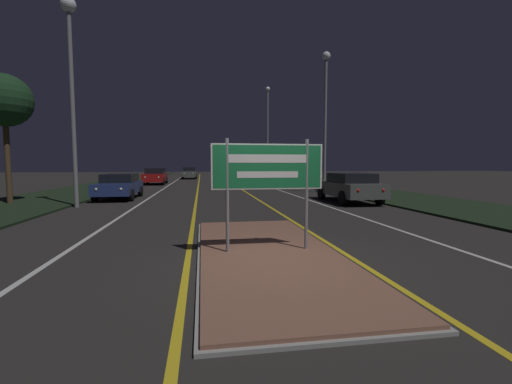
{
  "coord_description": "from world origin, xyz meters",
  "views": [
    {
      "loc": [
        -1.33,
        -6.27,
        1.87
      ],
      "look_at": [
        0.0,
        2.04,
        1.18
      ],
      "focal_mm": 24.0,
      "sensor_mm": 36.0,
      "label": 1
    }
  ],
  "objects_px": {
    "streetlight_left_near": "(71,61)",
    "car_receding_2": "(237,174)",
    "streetlight_right_far": "(268,123)",
    "car_receding_0": "(349,187)",
    "car_approaching_1": "(155,176)",
    "highway_sign": "(268,171)",
    "car_receding_1": "(289,177)",
    "streetlight_right_near": "(325,102)",
    "car_approaching_0": "(119,186)",
    "car_approaching_2": "(189,173)"
  },
  "relations": [
    {
      "from": "highway_sign",
      "to": "streetlight_left_near",
      "type": "relative_size",
      "value": 0.26
    },
    {
      "from": "streetlight_left_near",
      "to": "car_approaching_1",
      "type": "height_order",
      "value": "streetlight_left_near"
    },
    {
      "from": "car_receding_2",
      "to": "car_approaching_1",
      "type": "height_order",
      "value": "car_approaching_1"
    },
    {
      "from": "streetlight_left_near",
      "to": "car_approaching_1",
      "type": "relative_size",
      "value": 2.0
    },
    {
      "from": "streetlight_left_near",
      "to": "car_receding_2",
      "type": "height_order",
      "value": "streetlight_left_near"
    },
    {
      "from": "streetlight_left_near",
      "to": "streetlight_right_near",
      "type": "height_order",
      "value": "streetlight_right_near"
    },
    {
      "from": "car_approaching_2",
      "to": "car_approaching_0",
      "type": "bearing_deg",
      "value": -96.37
    },
    {
      "from": "streetlight_left_near",
      "to": "car_receding_2",
      "type": "distance_m",
      "value": 25.59
    },
    {
      "from": "streetlight_left_near",
      "to": "car_receding_0",
      "type": "relative_size",
      "value": 1.92
    },
    {
      "from": "streetlight_right_near",
      "to": "car_approaching_1",
      "type": "bearing_deg",
      "value": 137.19
    },
    {
      "from": "streetlight_left_near",
      "to": "highway_sign",
      "type": "bearing_deg",
      "value": -53.31
    },
    {
      "from": "car_receding_1",
      "to": "car_approaching_2",
      "type": "relative_size",
      "value": 0.91
    },
    {
      "from": "streetlight_right_near",
      "to": "car_receding_1",
      "type": "xyz_separation_m",
      "value": [
        -0.96,
        5.63,
        -5.11
      ]
    },
    {
      "from": "streetlight_right_far",
      "to": "car_receding_0",
      "type": "bearing_deg",
      "value": -90.66
    },
    {
      "from": "car_approaching_2",
      "to": "car_approaching_1",
      "type": "bearing_deg",
      "value": -102.75
    },
    {
      "from": "streetlight_left_near",
      "to": "car_receding_0",
      "type": "distance_m",
      "value": 13.67
    },
    {
      "from": "streetlight_right_far",
      "to": "car_approaching_0",
      "type": "relative_size",
      "value": 2.43
    },
    {
      "from": "streetlight_left_near",
      "to": "car_approaching_1",
      "type": "bearing_deg",
      "value": 86.3
    },
    {
      "from": "highway_sign",
      "to": "car_receding_1",
      "type": "relative_size",
      "value": 0.53
    },
    {
      "from": "car_receding_1",
      "to": "streetlight_right_far",
      "type": "bearing_deg",
      "value": 87.95
    },
    {
      "from": "car_receding_0",
      "to": "streetlight_right_near",
      "type": "bearing_deg",
      "value": 81.79
    },
    {
      "from": "streetlight_left_near",
      "to": "car_approaching_0",
      "type": "bearing_deg",
      "value": 74.77
    },
    {
      "from": "streetlight_left_near",
      "to": "streetlight_right_near",
      "type": "distance_m",
      "value": 14.56
    },
    {
      "from": "streetlight_right_far",
      "to": "car_approaching_2",
      "type": "relative_size",
      "value": 2.21
    },
    {
      "from": "car_receding_1",
      "to": "car_approaching_1",
      "type": "distance_m",
      "value": 12.67
    },
    {
      "from": "highway_sign",
      "to": "streetlight_right_far",
      "type": "relative_size",
      "value": 0.22
    },
    {
      "from": "streetlight_left_near",
      "to": "car_receding_1",
      "type": "distance_m",
      "value": 17.68
    },
    {
      "from": "highway_sign",
      "to": "car_receding_0",
      "type": "xyz_separation_m",
      "value": [
        5.86,
        9.05,
        -0.95
      ]
    },
    {
      "from": "streetlight_right_far",
      "to": "car_receding_2",
      "type": "bearing_deg",
      "value": 168.32
    },
    {
      "from": "car_receding_2",
      "to": "streetlight_left_near",
      "type": "bearing_deg",
      "value": -111.97
    },
    {
      "from": "streetlight_right_far",
      "to": "car_approaching_1",
      "type": "height_order",
      "value": "streetlight_right_far"
    },
    {
      "from": "car_approaching_1",
      "to": "car_approaching_0",
      "type": "bearing_deg",
      "value": -90.56
    },
    {
      "from": "streetlight_right_near",
      "to": "car_receding_0",
      "type": "distance_m",
      "value": 7.71
    },
    {
      "from": "streetlight_left_near",
      "to": "streetlight_right_far",
      "type": "height_order",
      "value": "streetlight_right_far"
    },
    {
      "from": "highway_sign",
      "to": "car_receding_0",
      "type": "distance_m",
      "value": 10.82
    },
    {
      "from": "streetlight_left_near",
      "to": "car_receding_1",
      "type": "xyz_separation_m",
      "value": [
        12.41,
        11.38,
        -5.38
      ]
    },
    {
      "from": "streetlight_right_far",
      "to": "car_receding_2",
      "type": "relative_size",
      "value": 2.27
    },
    {
      "from": "streetlight_right_near",
      "to": "car_approaching_0",
      "type": "relative_size",
      "value": 2.09
    },
    {
      "from": "car_approaching_0",
      "to": "car_approaching_2",
      "type": "xyz_separation_m",
      "value": [
        2.85,
        25.54,
        0.07
      ]
    },
    {
      "from": "car_receding_2",
      "to": "car_receding_0",
      "type": "bearing_deg",
      "value": -82.15
    },
    {
      "from": "streetlight_right_far",
      "to": "car_approaching_0",
      "type": "height_order",
      "value": "streetlight_right_far"
    },
    {
      "from": "streetlight_right_far",
      "to": "car_approaching_2",
      "type": "distance_m",
      "value": 12.55
    },
    {
      "from": "car_receding_1",
      "to": "car_receding_2",
      "type": "xyz_separation_m",
      "value": [
        -3.05,
        11.81,
        -0.04
      ]
    },
    {
      "from": "car_approaching_1",
      "to": "highway_sign",
      "type": "bearing_deg",
      "value": -77.92
    },
    {
      "from": "highway_sign",
      "to": "car_receding_2",
      "type": "height_order",
      "value": "highway_sign"
    },
    {
      "from": "car_receding_2",
      "to": "car_approaching_0",
      "type": "height_order",
      "value": "car_receding_2"
    },
    {
      "from": "streetlight_right_near",
      "to": "streetlight_right_far",
      "type": "height_order",
      "value": "streetlight_right_far"
    },
    {
      "from": "streetlight_left_near",
      "to": "car_approaching_2",
      "type": "xyz_separation_m",
      "value": [
        3.82,
        29.12,
        -5.41
      ]
    },
    {
      "from": "car_approaching_0",
      "to": "car_approaching_2",
      "type": "bearing_deg",
      "value": 83.63
    },
    {
      "from": "car_approaching_0",
      "to": "car_approaching_2",
      "type": "height_order",
      "value": "car_approaching_2"
    }
  ]
}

